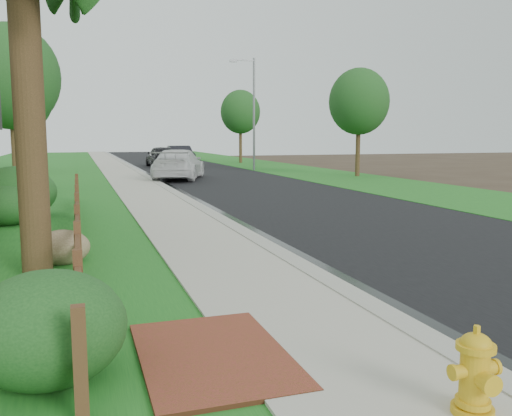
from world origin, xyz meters
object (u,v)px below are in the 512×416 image
object	(u,v)px
dark_car_mid	(161,156)
streetlight	(252,107)
fire_hydrant	(475,374)
white_suv	(179,164)
ranch_fence	(78,219)

from	to	relation	value
dark_car_mid	streetlight	size ratio (longest dim) A/B	0.63
fire_hydrant	streetlight	bearing A→B (deg)	75.32
white_suv	ranch_fence	bearing A→B (deg)	92.22
streetlight	ranch_fence	bearing A→B (deg)	-116.32
fire_hydrant	dark_car_mid	xyz separation A→B (m)	(3.29, 40.55, 0.41)
white_suv	streetlight	distance (m)	9.95
fire_hydrant	dark_car_mid	distance (m)	40.69
fire_hydrant	white_suv	xyz separation A→B (m)	(2.35, 27.42, 0.42)
ranch_fence	dark_car_mid	xyz separation A→B (m)	(6.55, 31.15, 0.26)
dark_car_mid	fire_hydrant	bearing A→B (deg)	83.99
white_suv	dark_car_mid	size ratio (longest dim) A/B	1.19
dark_car_mid	streetlight	bearing A→B (deg)	129.00
white_suv	fire_hydrant	bearing A→B (deg)	104.59
white_suv	dark_car_mid	world-z (taller)	white_suv
fire_hydrant	streetlight	size ratio (longest dim) A/B	0.10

